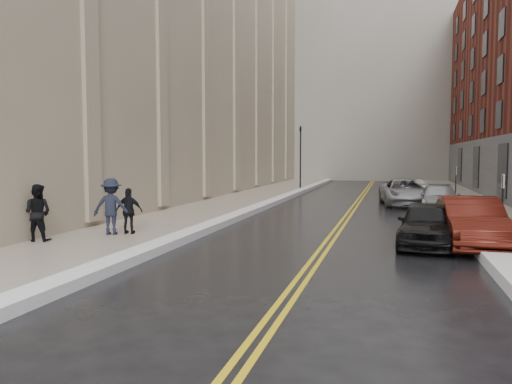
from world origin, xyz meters
The scene contains 18 objects.
ground centered at (0.00, 0.00, 0.00)m, with size 160.00×160.00×0.00m, color black.
sidewalk_left centered at (-4.50, 16.00, 0.07)m, with size 4.00×64.00×0.15m, color gray.
sidewalk_right centered at (9.00, 16.00, 0.07)m, with size 3.00×64.00×0.15m, color gray.
lane_stripe_a centered at (2.38, 16.00, 0.00)m, with size 0.12×64.00×0.01m, color gold.
lane_stripe_b centered at (2.62, 16.00, 0.00)m, with size 0.12×64.00×0.01m, color gold.
snow_ridge_left centered at (-2.20, 16.00, 0.13)m, with size 0.70×60.80×0.26m, color white.
snow_ridge_right centered at (7.15, 16.00, 0.15)m, with size 0.85×60.80×0.30m, color white.
tower_far_right centered at (14.00, 66.00, 22.00)m, with size 22.00×18.00×44.00m, color slate.
traffic_signal centered at (-2.60, 30.00, 3.08)m, with size 0.18×0.15×5.20m.
parking_sign_near centered at (7.90, 8.00, 1.36)m, with size 0.06×0.35×2.23m.
parking_sign_far centered at (7.90, 20.00, 1.36)m, with size 0.06×0.35×2.23m.
car_black centered at (5.50, 6.66, 0.70)m, with size 1.65×4.09×1.39m, color black.
car_maroon centered at (6.80, 6.85, 0.78)m, with size 1.64×4.71×1.55m, color #46130C.
car_silver_near centered at (6.80, 17.15, 0.67)m, with size 1.87×4.60×1.33m, color #979A9E.
car_silver_far centered at (5.20, 20.00, 0.75)m, with size 2.49×5.39×1.50m, color #9A9CA2.
pedestrian_a centered at (-6.20, 3.62, 1.04)m, with size 0.87×0.68×1.78m, color black.
pedestrian_b centered at (-4.70, 5.40, 1.10)m, with size 1.23×0.71×1.90m, color black.
pedestrian_c centered at (-4.18, 5.67, 0.93)m, with size 0.92×0.38×1.57m, color black.
Camera 1 is at (4.41, -9.50, 2.81)m, focal length 35.00 mm.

